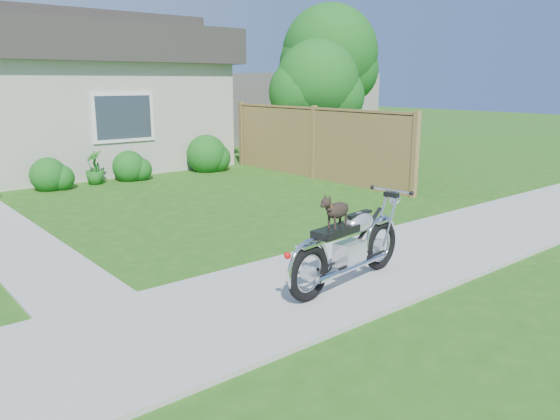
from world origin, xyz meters
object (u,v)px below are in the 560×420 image
at_px(tree_near, 322,86).
at_px(motorcycle_with_dog, 350,244).
at_px(tree_far, 334,58).
at_px(potted_plant_right, 94,168).
at_px(fence, 314,143).

bearing_deg(tree_near, motorcycle_with_dog, -131.49).
bearing_deg(motorcycle_with_dog, tree_far, 38.48).
height_order(tree_near, motorcycle_with_dog, tree_near).
bearing_deg(motorcycle_with_dog, potted_plant_right, 81.12).
bearing_deg(tree_far, fence, -139.69).
distance_m(tree_far, motorcycle_with_dog, 13.77).
relative_size(tree_far, motorcycle_with_dog, 2.33).
xyz_separation_m(fence, tree_far, (4.33, 3.67, 2.37)).
xyz_separation_m(fence, tree_near, (1.39, 1.18, 1.43)).
distance_m(fence, tree_far, 6.15).
relative_size(potted_plant_right, motorcycle_with_dog, 0.38).
distance_m(fence, tree_near, 2.32).
relative_size(tree_near, potted_plant_right, 4.41).
height_order(tree_far, motorcycle_with_dog, tree_far).
bearing_deg(tree_far, tree_near, -139.70).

